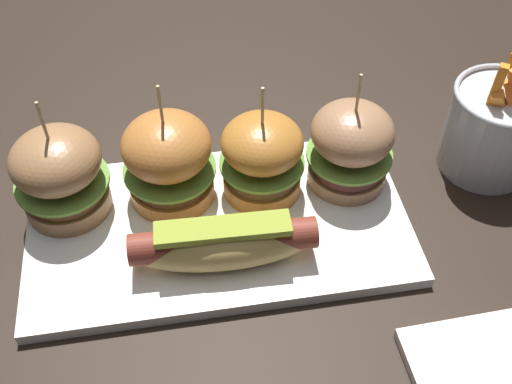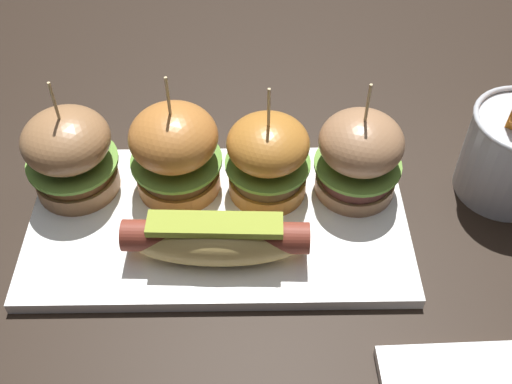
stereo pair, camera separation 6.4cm
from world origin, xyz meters
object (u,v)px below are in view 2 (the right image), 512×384
object	(u,v)px
slider_far_left	(70,153)
slider_far_right	(359,155)
platter_main	(219,222)
hot_dog	(216,239)
slider_center_right	(268,158)
slider_center_left	(175,151)

from	to	relation	value
slider_far_left	slider_far_right	world-z (taller)	same
platter_main	slider_far_right	size ratio (longest dim) A/B	2.80
hot_dog	slider_center_right	xyz separation A→B (m)	(0.05, 0.09, 0.02)
slider_center_right	slider_far_right	world-z (taller)	slider_far_right
slider_far_left	slider_center_left	distance (m)	0.11
hot_dog	slider_far_right	world-z (taller)	slider_far_right
slider_center_left	slider_far_right	world-z (taller)	slider_center_left
platter_main	slider_center_right	size ratio (longest dim) A/B	2.87
platter_main	slider_center_right	bearing A→B (deg)	37.34
hot_dog	slider_far_right	bearing A→B (deg)	31.49
hot_dog	slider_far_left	xyz separation A→B (m)	(-0.16, 0.10, 0.02)
slider_far_left	hot_dog	bearing A→B (deg)	-32.23
platter_main	slider_center_left	distance (m)	0.09
slider_far_left	slider_center_left	world-z (taller)	slider_center_left
slider_far_left	slider_far_right	distance (m)	0.31
slider_far_left	slider_center_right	distance (m)	0.21
slider_far_right	platter_main	bearing A→B (deg)	-164.66
hot_dog	slider_center_left	size ratio (longest dim) A/B	1.24
slider_far_left	slider_far_right	size ratio (longest dim) A/B	1.00
platter_main	slider_center_left	size ratio (longest dim) A/B	2.71
slider_far_right	hot_dog	bearing A→B (deg)	-148.51
platter_main	slider_far_right	xyz separation A→B (m)	(0.15, 0.04, 0.06)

